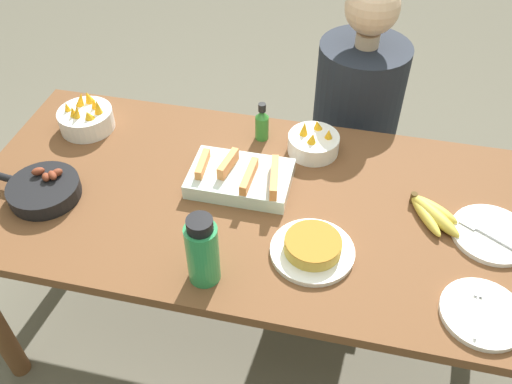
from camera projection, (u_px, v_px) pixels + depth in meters
ground_plane at (256, 329)px, 2.19m from camera, size 14.00×14.00×0.00m
dining_table at (256, 220)px, 1.74m from camera, size 1.79×0.84×0.74m
banana_bunch at (432, 213)px, 1.60m from camera, size 0.17×0.17×0.04m
melon_tray at (241, 178)px, 1.70m from camera, size 0.32×0.21×0.09m
skillet at (43, 189)px, 1.66m from camera, size 0.39×0.22×0.08m
frittata_plate_center at (313, 248)px, 1.50m from camera, size 0.24×0.24×0.05m
empty_plate_near_front at (482, 314)px, 1.36m from camera, size 0.21×0.21×0.02m
empty_plate_far_left at (492, 234)px, 1.56m from camera, size 0.23×0.23×0.02m
fruit_bowl_mango at (86, 118)px, 1.90m from camera, size 0.19×0.19×0.13m
fruit_bowl_citrus at (313, 143)px, 1.81m from camera, size 0.17×0.17×0.11m
water_bottle at (202, 251)px, 1.39m from camera, size 0.09×0.09×0.22m
hot_sauce_bottle at (262, 123)px, 1.85m from camera, size 0.05×0.05×0.14m
person_figure at (351, 147)px, 2.25m from camera, size 0.37×0.37×1.19m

